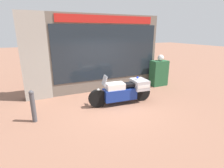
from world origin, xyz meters
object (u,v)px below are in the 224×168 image
(utility_cabinet, at_px, (159,73))
(white_helmet, at_px, (161,58))
(paramedic_motorcycle, at_px, (125,90))
(street_bollard, at_px, (33,106))

(utility_cabinet, height_order, white_helmet, white_helmet)
(paramedic_motorcycle, distance_m, white_helmet, 3.19)
(white_helmet, bearing_deg, utility_cabinet, 118.38)
(paramedic_motorcycle, distance_m, street_bollard, 3.28)
(paramedic_motorcycle, xyz_separation_m, street_bollard, (-3.27, -0.15, 0.00))
(street_bollard, bearing_deg, paramedic_motorcycle, 2.60)
(paramedic_motorcycle, relative_size, utility_cabinet, 1.97)
(paramedic_motorcycle, relative_size, street_bollard, 2.47)
(paramedic_motorcycle, bearing_deg, street_bollard, 6.51)
(paramedic_motorcycle, relative_size, white_helmet, 8.33)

